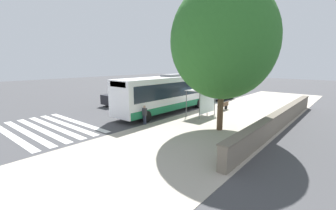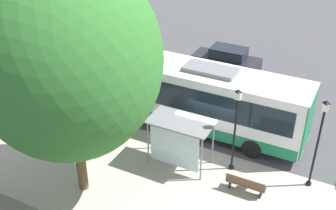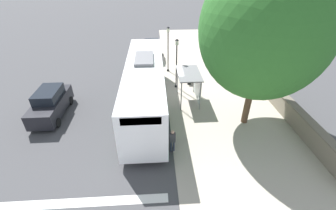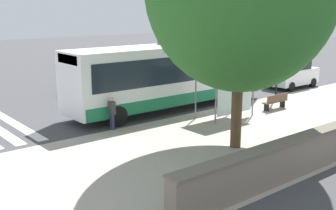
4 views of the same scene
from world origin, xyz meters
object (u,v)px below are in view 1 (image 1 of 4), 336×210
object	(u,v)px
bench	(223,106)
parked_car_behind_bus	(222,92)
shade_tree	(223,41)
pedestrian	(145,114)
bus_shelter	(203,94)
street_lamp_near	(220,82)
parked_car_far_lane	(121,97)
street_lamp_far	(208,86)
bus	(168,93)

from	to	relation	value
bench	parked_car_behind_bus	distance (m)	7.35
parked_car_behind_bus	shade_tree	bearing A→B (deg)	116.20
pedestrian	parked_car_behind_bus	size ratio (longest dim) A/B	0.39
bus_shelter	street_lamp_near	xyz separation A→B (m)	(1.38, -5.97, 0.61)
parked_car_far_lane	parked_car_behind_bus	bearing A→B (deg)	-122.93
bench	shade_tree	xyz separation A→B (m)	(-3.01, 6.66, 5.93)
bench	shade_tree	world-z (taller)	shade_tree
parked_car_far_lane	shade_tree	bearing A→B (deg)	172.69
street_lamp_near	shade_tree	bearing A→B (deg)	117.90
pedestrian	street_lamp_far	xyz separation A→B (m)	(-0.98, -8.13, 1.69)
street_lamp_near	street_lamp_far	world-z (taller)	street_lamp_near
pedestrian	bench	world-z (taller)	pedestrian
street_lamp_far	parked_car_behind_bus	xyz separation A→B (m)	(2.13, -7.58, -1.63)
pedestrian	street_lamp_far	world-z (taller)	street_lamp_far
pedestrian	street_lamp_near	xyz separation A→B (m)	(-0.48, -11.71, 1.76)
bench	bus_shelter	bearing A→B (deg)	82.84
bus	street_lamp_near	distance (m)	7.18
street_lamp_near	street_lamp_far	bearing A→B (deg)	97.92
bench	parked_car_far_lane	distance (m)	11.86
bench	parked_car_far_lane	xyz separation A→B (m)	(10.80, 4.88, 0.50)
shade_tree	bus	bearing A→B (deg)	-18.26
bus	pedestrian	distance (m)	5.25
bench	parked_car_behind_bus	world-z (taller)	parked_car_behind_bus
bench	street_lamp_near	world-z (taller)	street_lamp_near
bus	shade_tree	world-z (taller)	shade_tree
bus_shelter	shade_tree	size ratio (longest dim) A/B	0.29
street_lamp_near	parked_car_far_lane	world-z (taller)	street_lamp_near
pedestrian	bench	distance (m)	9.53
shade_tree	bus_shelter	bearing A→B (deg)	-42.38
bus_shelter	street_lamp_near	world-z (taller)	street_lamp_near
bus	street_lamp_far	distance (m)	4.22
parked_car_behind_bus	bus	bearing A→B (deg)	87.41
bench	street_lamp_near	size ratio (longest dim) A/B	0.40
street_lamp_near	street_lamp_far	distance (m)	3.61
street_lamp_far	parked_car_far_lane	world-z (taller)	street_lamp_far
bus	street_lamp_far	size ratio (longest dim) A/B	2.81
bus_shelter	parked_car_behind_bus	world-z (taller)	bus_shelter
pedestrian	parked_car_far_lane	size ratio (longest dim) A/B	0.35
bus_shelter	bench	xyz separation A→B (m)	(-0.44, -3.51, -1.57)
bus	bench	bearing A→B (deg)	-132.09
bus	parked_car_behind_bus	xyz separation A→B (m)	(-0.49, -10.83, -0.98)
bus	street_lamp_near	world-z (taller)	street_lamp_near
pedestrian	bus	bearing A→B (deg)	-71.43
shade_tree	parked_car_far_lane	xyz separation A→B (m)	(13.81, -1.77, -5.43)
bus_shelter	street_lamp_far	xyz separation A→B (m)	(0.88, -2.40, 0.55)
bus_shelter	parked_car_far_lane	size ratio (longest dim) A/B	0.68
pedestrian	shade_tree	xyz separation A→B (m)	(-5.31, -2.59, 5.50)
bus	shade_tree	bearing A→B (deg)	161.74
street_lamp_near	shade_tree	world-z (taller)	shade_tree
bus	parked_car_behind_bus	distance (m)	10.89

